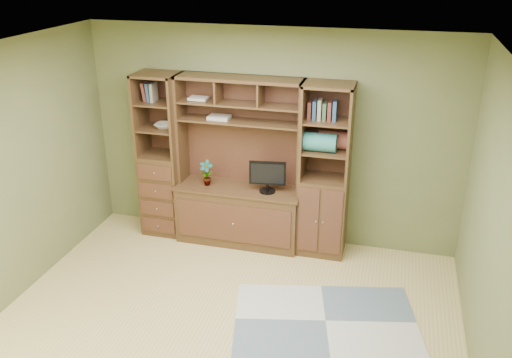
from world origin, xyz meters
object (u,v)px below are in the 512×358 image
(center_hutch, at_px, (238,165))
(left_tower, at_px, (162,156))
(right_tower, at_px, (325,172))
(monitor, at_px, (268,171))

(center_hutch, distance_m, left_tower, 1.00)
(right_tower, bearing_deg, monitor, -173.50)
(left_tower, xyz_separation_m, monitor, (1.37, -0.07, -0.03))
(center_hutch, bearing_deg, right_tower, 2.23)
(center_hutch, xyz_separation_m, monitor, (0.37, -0.03, -0.03))
(left_tower, height_order, monitor, left_tower)
(center_hutch, height_order, left_tower, same)
(center_hutch, relative_size, left_tower, 1.00)
(center_hutch, distance_m, monitor, 0.37)
(left_tower, bearing_deg, right_tower, 0.00)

